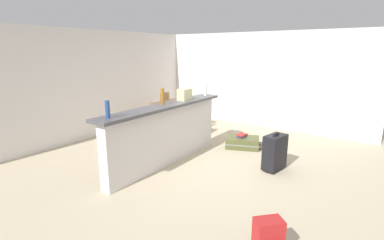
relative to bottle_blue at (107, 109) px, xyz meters
The scene contains 16 objects.
ground_plane 2.20m from the bottle_blue, 16.06° to the right, with size 13.00×13.00×0.05m, color #BCAD8E.
wall_back 3.09m from the bottle_blue, 55.62° to the left, with size 6.60×0.10×2.50m, color silver.
wall_right 4.80m from the bottle_blue, ahead, with size 0.10×6.00×2.50m, color silver.
partition_half_wall 1.43m from the bottle_blue, ahead, with size 2.80×0.20×1.05m, color silver.
bar_countertop 1.25m from the bottle_blue, ahead, with size 2.96×0.40×0.05m, color #4C4C51.
bottle_blue is the anchor object (origin of this frame).
bottle_amber 1.22m from the bottle_blue, ahead, with size 0.07×0.07×0.29m, color #9E661E.
bottle_white 2.53m from the bottle_blue, ahead, with size 0.07×0.07×0.23m, color silver.
grocery_bag 1.82m from the bottle_blue, ahead, with size 0.26×0.18×0.22m, color beige.
dining_table 3.46m from the bottle_blue, 21.85° to the left, with size 1.10×0.80×0.74m.
dining_chair_near_partition 3.23m from the bottle_blue, 12.27° to the left, with size 0.46×0.46×0.93m.
dining_chair_far_side 3.76m from the bottle_blue, 29.45° to the left, with size 0.43×0.43×0.93m.
suitcase_flat_olive 3.17m from the bottle_blue, 15.04° to the right, with size 0.72×0.89×0.22m.
backpack_red 2.65m from the bottle_blue, 91.83° to the right, with size 0.34×0.34×0.42m.
suitcase_upright_black 2.86m from the bottle_blue, 39.71° to the right, with size 0.48×0.32×0.67m.
book_stack 3.14m from the bottle_blue, 14.21° to the right, with size 0.27×0.20×0.07m.
Camera 1 is at (-4.30, -2.76, 2.04)m, focal length 26.90 mm.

